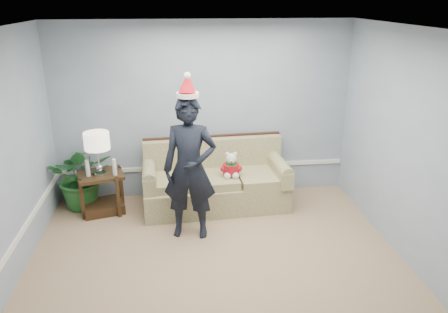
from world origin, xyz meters
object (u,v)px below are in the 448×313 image
side_table (103,197)px  houseplant (82,176)px  sofa (215,183)px  table_lamp (97,143)px  man (190,169)px  teddy_bear (231,168)px

side_table → houseplant: (-0.30, 0.20, 0.26)m
sofa → table_lamp: 1.81m
table_lamp → man: bearing=-30.8°
sofa → side_table: sofa is taller
table_lamp → man: size_ratio=0.34×
houseplant → man: man is taller
man → table_lamp: bearing=159.1°
houseplant → teddy_bear: size_ratio=2.62×
sofa → man: (-0.40, -0.85, 0.58)m
table_lamp → houseplant: size_ratio=0.63×
man → side_table: bearing=157.5°
sofa → houseplant: bearing=172.2°
sofa → table_lamp: table_lamp is taller
table_lamp → houseplant: table_lamp is taller
table_lamp → sofa: bearing=3.5°
houseplant → sofa: bearing=-4.4°
table_lamp → man: 1.47m
houseplant → table_lamp: bearing=-39.2°
table_lamp → teddy_bear: 1.93m
table_lamp → side_table: bearing=99.4°
table_lamp → houseplant: 0.71m
sofa → man: size_ratio=1.16×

